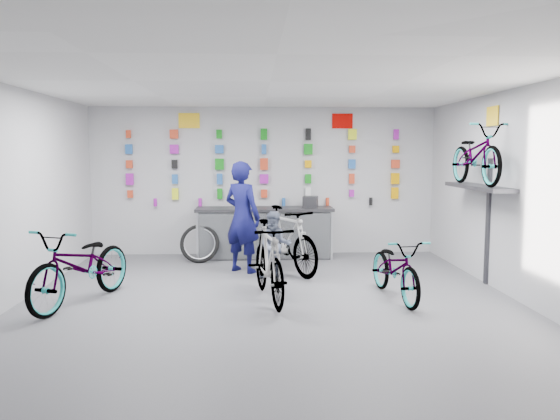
{
  "coord_description": "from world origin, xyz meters",
  "views": [
    {
      "loc": [
        -0.23,
        -7.16,
        2.11
      ],
      "look_at": [
        0.2,
        1.4,
        1.18
      ],
      "focal_mm": 35.0,
      "sensor_mm": 36.0,
      "label": 1
    }
  ],
  "objects": [
    {
      "name": "bike_wall",
      "position": [
        3.25,
        1.2,
        2.05
      ],
      "size": [
        0.63,
        1.8,
        0.95
      ],
      "primitive_type": "imported",
      "color": "gray",
      "rests_on": "wall_bracket"
    },
    {
      "name": "wall_front",
      "position": [
        0.0,
        -4.0,
        1.5
      ],
      "size": [
        7.0,
        0.0,
        7.0
      ],
      "primitive_type": "plane",
      "rotation": [
        -1.57,
        0.0,
        0.0
      ],
      "color": "#B0B0B2",
      "rests_on": "floor"
    },
    {
      "name": "bike_center",
      "position": [
        -0.01,
        0.39,
        0.56
      ],
      "size": [
        0.84,
        1.94,
        1.13
      ],
      "primitive_type": "imported",
      "rotation": [
        0.0,
        0.0,
        0.17
      ],
      "color": "gray",
      "rests_on": "floor"
    },
    {
      "name": "sign_right",
      "position": [
        1.6,
        3.98,
        2.72
      ],
      "size": [
        0.42,
        0.02,
        0.3
      ],
      "primitive_type": "cube",
      "color": "#C30602",
      "rests_on": "wall_back"
    },
    {
      "name": "bike_right",
      "position": [
        1.8,
        0.4,
        0.45
      ],
      "size": [
        0.8,
        1.77,
        0.9
      ],
      "primitive_type": "imported",
      "rotation": [
        0.0,
        0.0,
        0.12
      ],
      "color": "gray",
      "rests_on": "floor"
    },
    {
      "name": "counter",
      "position": [
        0.0,
        3.54,
        0.49
      ],
      "size": [
        2.7,
        0.66,
        1.0
      ],
      "color": "black",
      "rests_on": "floor"
    },
    {
      "name": "floor",
      "position": [
        0.0,
        0.0,
        0.0
      ],
      "size": [
        8.0,
        8.0,
        0.0
      ],
      "primitive_type": "plane",
      "color": "#525257",
      "rests_on": "ground"
    },
    {
      "name": "wall_right",
      "position": [
        3.5,
        0.0,
        1.5
      ],
      "size": [
        0.0,
        8.0,
        8.0
      ],
      "primitive_type": "plane",
      "rotation": [
        1.57,
        0.0,
        -1.57
      ],
      "color": "#B0B0B2",
      "rests_on": "floor"
    },
    {
      "name": "spare_wheel",
      "position": [
        -1.25,
        3.17,
        0.35
      ],
      "size": [
        0.76,
        0.35,
        0.73
      ],
      "rotation": [
        0.0,
        0.0,
        -0.04
      ],
      "color": "black",
      "rests_on": "floor"
    },
    {
      "name": "ceiling",
      "position": [
        0.0,
        0.0,
        3.0
      ],
      "size": [
        8.0,
        8.0,
        0.0
      ],
      "primitive_type": "plane",
      "rotation": [
        3.14,
        0.0,
        0.0
      ],
      "color": "white",
      "rests_on": "wall_back"
    },
    {
      "name": "sign_left",
      "position": [
        -1.5,
        3.98,
        2.72
      ],
      "size": [
        0.42,
        0.02,
        0.3
      ],
      "primitive_type": "cube",
      "color": "yellow",
      "rests_on": "wall_back"
    },
    {
      "name": "wall_back",
      "position": [
        0.0,
        4.0,
        1.5
      ],
      "size": [
        7.0,
        0.0,
        7.0
      ],
      "primitive_type": "plane",
      "rotation": [
        1.57,
        0.0,
        0.0
      ],
      "color": "#B0B0B2",
      "rests_on": "floor"
    },
    {
      "name": "customer",
      "position": [
        0.13,
        1.73,
        0.56
      ],
      "size": [
        0.56,
        0.45,
        1.12
      ],
      "primitive_type": "imported",
      "rotation": [
        0.0,
        0.0,
        -0.04
      ],
      "color": "#4E566B",
      "rests_on": "floor"
    },
    {
      "name": "register",
      "position": [
        0.91,
        3.55,
        1.11
      ],
      "size": [
        0.34,
        0.35,
        0.22
      ],
      "primitive_type": "cube",
      "rotation": [
        0.0,
        0.0,
        -0.22
      ],
      "color": "black",
      "rests_on": "counter"
    },
    {
      "name": "merch_wall",
      "position": [
        0.05,
        3.93,
        1.8
      ],
      "size": [
        5.56,
        0.08,
        1.57
      ],
      "color": "red",
      "rests_on": "wall_back"
    },
    {
      "name": "sign_side",
      "position": [
        3.48,
        1.2,
        2.65
      ],
      "size": [
        0.02,
        0.4,
        0.3
      ],
      "primitive_type": "cube",
      "color": "yellow",
      "rests_on": "wall_right"
    },
    {
      "name": "clerk",
      "position": [
        -0.41,
        2.28,
        0.97
      ],
      "size": [
        0.85,
        0.79,
        1.94
      ],
      "primitive_type": "imported",
      "rotation": [
        0.0,
        0.0,
        2.51
      ],
      "color": "#0D0E44",
      "rests_on": "floor"
    },
    {
      "name": "wall_bracket",
      "position": [
        3.33,
        1.2,
        1.46
      ],
      "size": [
        0.39,
        1.9,
        2.0
      ],
      "color": "#333338",
      "rests_on": "wall_right"
    },
    {
      "name": "bike_service",
      "position": [
        0.35,
        2.17,
        0.58
      ],
      "size": [
        1.4,
        1.95,
        1.16
      ],
      "primitive_type": "imported",
      "rotation": [
        0.0,
        0.0,
        0.5
      ],
      "color": "gray",
      "rests_on": "floor"
    },
    {
      "name": "bike_left",
      "position": [
        -2.59,
        0.35,
        0.55
      ],
      "size": [
        1.41,
        2.2,
        1.09
      ],
      "primitive_type": "imported",
      "rotation": [
        0.0,
        0.0,
        -0.36
      ],
      "color": "gray",
      "rests_on": "floor"
    }
  ]
}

